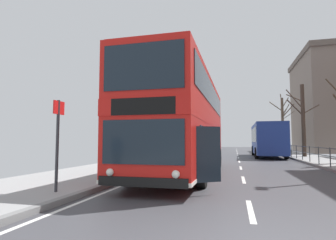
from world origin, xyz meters
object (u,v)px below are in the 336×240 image
(double_decker_bus_main, at_px, (185,124))
(bare_tree_far_00, at_px, (283,122))
(bare_tree_far_02, at_px, (303,118))
(bus_stop_sign_near, at_px, (58,134))
(background_bus_far_lane, at_px, (267,139))

(double_decker_bus_main, bearing_deg, bare_tree_far_00, 71.67)
(double_decker_bus_main, relative_size, bare_tree_far_02, 1.80)
(bus_stop_sign_near, bearing_deg, background_bus_far_lane, 70.06)
(background_bus_far_lane, bearing_deg, bare_tree_far_02, -19.81)
(bus_stop_sign_near, relative_size, bare_tree_far_02, 0.38)
(double_decker_bus_main, bearing_deg, bare_tree_far_02, 60.14)
(double_decker_bus_main, height_order, bare_tree_far_00, bare_tree_far_00)
(bare_tree_far_00, xyz_separation_m, bare_tree_far_02, (-0.04, -10.46, -0.38))
(bus_stop_sign_near, relative_size, bare_tree_far_00, 0.32)
(bare_tree_far_00, bearing_deg, background_bus_far_lane, -107.39)
(background_bus_far_lane, xyz_separation_m, bare_tree_far_00, (2.95, 9.41, 2.22))
(double_decker_bus_main, xyz_separation_m, bare_tree_far_02, (8.08, 14.07, 1.25))
(background_bus_far_lane, distance_m, bus_stop_sign_near, 22.28)
(double_decker_bus_main, xyz_separation_m, bus_stop_sign_near, (-2.42, -5.83, -0.60))
(bare_tree_far_00, relative_size, bare_tree_far_02, 1.17)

